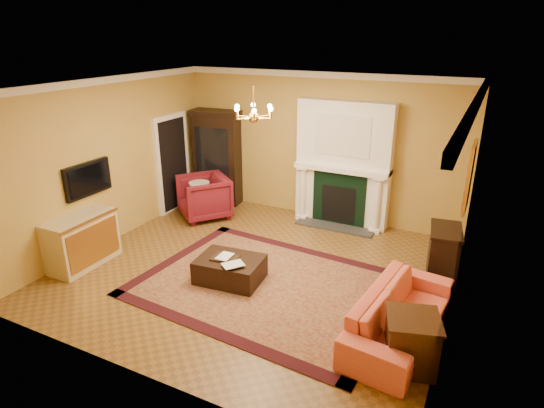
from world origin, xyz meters
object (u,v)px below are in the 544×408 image
Objects in this scene: commode at (82,241)px; console_table at (443,255)px; pedestal_table at (200,197)px; end_table at (411,343)px; leather_ottoman at (230,269)px; coral_sofa at (401,308)px; wingback_armchair at (204,195)px; china_cabinet at (218,159)px.

commode is 5.93m from console_table.
pedestal_table is at bearing 167.07° from console_table.
commode is at bearing 178.72° from end_table.
end_table is 0.64× the size of leather_ottoman.
console_table reaches higher than leather_ottoman.
end_table is (0.23, -0.53, -0.10)m from coral_sofa.
end_table reaches higher than leather_ottoman.
end_table is (4.80, -2.78, -0.17)m from wingback_armchair.
china_cabinet is 3.66m from commode.
coral_sofa is (5.22, 0.41, -0.01)m from commode.
console_table is 3.38m from leather_ottoman.
coral_sofa is 0.58m from end_table.
china_cabinet is at bearing 82.36° from commode.
china_cabinet is at bearing 98.21° from pedestal_table.
console_table reaches higher than end_table.
leather_ottoman is at bearing -45.75° from pedestal_table.
wingback_armchair is at bearing 126.99° from leather_ottoman.
coral_sofa is (4.80, -3.18, -0.59)m from china_cabinet.
console_table is at bearing -2.33° from coral_sofa.
wingback_armchair reaches higher than console_table.
end_table is (5.02, -3.71, -0.69)m from china_cabinet.
coral_sofa reaches higher than console_table.
coral_sofa is at bearing 12.90° from wingback_armchair.
pedestal_table is 5.16m from coral_sofa.
console_table is at bearing -22.75° from china_cabinet.
coral_sofa is 3.36× the size of end_table.
pedestal_table is at bearing 71.29° from coral_sofa.
end_table is (4.89, -2.76, -0.12)m from pedestal_table.
pedestal_table is at bearing 128.56° from leather_ottoman.
console_table reaches higher than pedestal_table.
coral_sofa is at bearing -25.55° from pedestal_table.
console_table is at bearing -5.16° from pedestal_table.
console_table is at bearing 20.79° from commode.
end_table is at bearing -43.79° from china_cabinet.
china_cabinet is at bearing 143.55° from end_table.
coral_sofa is at bearing -40.89° from china_cabinet.
coral_sofa reaches higher than leather_ottoman.
wingback_armchair is 0.10m from pedestal_table.
china_cabinet reaches higher than coral_sofa.
commode is 1.17× the size of leather_ottoman.
commode is at bearing -102.08° from pedestal_table.
coral_sofa is 2.72m from leather_ottoman.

